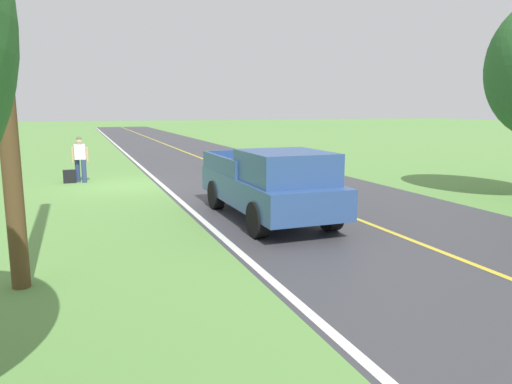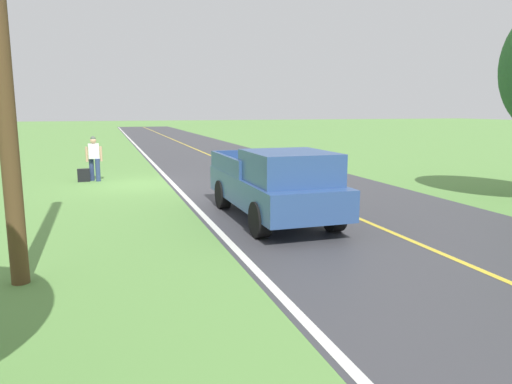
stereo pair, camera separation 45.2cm
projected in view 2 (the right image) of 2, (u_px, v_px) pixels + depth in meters
name	position (u px, v px, depth m)	size (l,w,h in m)	color
ground_plane	(138.00, 185.00, 17.85)	(200.00, 200.00, 0.00)	#609347
road_surface	(265.00, 179.00, 19.35)	(7.85, 120.00, 0.00)	#3D3D42
lane_edge_line	(172.00, 183.00, 18.22)	(0.16, 117.60, 0.00)	silver
lane_centre_line	(265.00, 178.00, 19.35)	(0.14, 117.60, 0.00)	gold
hitchhiker_walking	(94.00, 156.00, 18.59)	(0.62, 0.51, 1.75)	navy
suitcase_carried	(84.00, 175.00, 18.50)	(0.20, 0.46, 0.50)	black
pickup_truck_passing	(276.00, 183.00, 11.94)	(2.12, 5.41, 1.82)	#2D4C84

